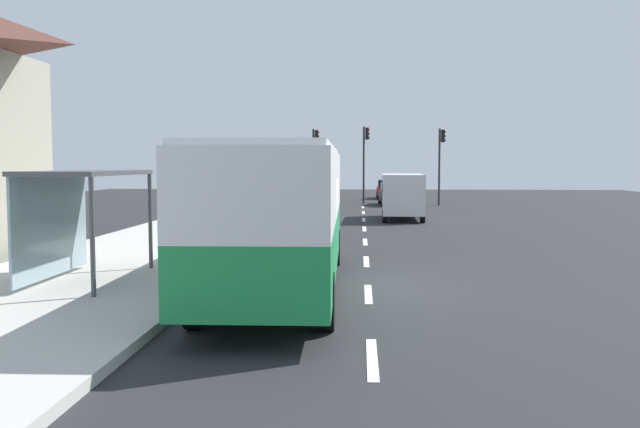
% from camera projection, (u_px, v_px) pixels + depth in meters
% --- Properties ---
extents(ground_plane, '(56.00, 92.00, 0.04)m').
position_uv_depth(ground_plane, '(359.00, 230.00, 29.98)').
color(ground_plane, '#262628').
extents(sidewalk_platform, '(6.20, 30.00, 0.18)m').
position_uv_depth(sidewalk_platform, '(117.00, 267.00, 18.40)').
color(sidewalk_platform, beige).
rests_on(sidewalk_platform, ground).
extents(lane_stripe_seg_0, '(0.16, 2.20, 0.01)m').
position_uv_depth(lane_stripe_seg_0, '(372.00, 359.00, 10.05)').
color(lane_stripe_seg_0, silver).
rests_on(lane_stripe_seg_0, ground).
extents(lane_stripe_seg_1, '(0.16, 2.20, 0.01)m').
position_uv_depth(lane_stripe_seg_1, '(368.00, 294.00, 15.03)').
color(lane_stripe_seg_1, silver).
rests_on(lane_stripe_seg_1, ground).
extents(lane_stripe_seg_2, '(0.16, 2.20, 0.01)m').
position_uv_depth(lane_stripe_seg_2, '(366.00, 262.00, 20.01)').
color(lane_stripe_seg_2, silver).
rests_on(lane_stripe_seg_2, ground).
extents(lane_stripe_seg_3, '(0.16, 2.20, 0.01)m').
position_uv_depth(lane_stripe_seg_3, '(365.00, 242.00, 24.99)').
color(lane_stripe_seg_3, silver).
rests_on(lane_stripe_seg_3, ground).
extents(lane_stripe_seg_4, '(0.16, 2.20, 0.01)m').
position_uv_depth(lane_stripe_seg_4, '(364.00, 229.00, 29.96)').
color(lane_stripe_seg_4, silver).
rests_on(lane_stripe_seg_4, ground).
extents(lane_stripe_seg_5, '(0.16, 2.20, 0.01)m').
position_uv_depth(lane_stripe_seg_5, '(364.00, 220.00, 34.94)').
color(lane_stripe_seg_5, silver).
rests_on(lane_stripe_seg_5, ground).
extents(lane_stripe_seg_6, '(0.16, 2.20, 0.01)m').
position_uv_depth(lane_stripe_seg_6, '(363.00, 213.00, 39.92)').
color(lane_stripe_seg_6, silver).
rests_on(lane_stripe_seg_6, ground).
extents(lane_stripe_seg_7, '(0.16, 2.20, 0.01)m').
position_uv_depth(lane_stripe_seg_7, '(363.00, 207.00, 44.90)').
color(lane_stripe_seg_7, silver).
rests_on(lane_stripe_seg_7, ground).
extents(bus, '(2.69, 11.05, 3.21)m').
position_uv_depth(bus, '(280.00, 208.00, 15.41)').
color(bus, '#1E8C47').
rests_on(bus, ground).
extents(white_van, '(2.14, 5.25, 2.30)m').
position_uv_depth(white_van, '(402.00, 193.00, 35.03)').
color(white_van, silver).
rests_on(white_van, ground).
extents(sedan_near, '(1.89, 4.42, 1.52)m').
position_uv_depth(sedan_near, '(388.00, 189.00, 55.95)').
color(sedan_near, '#A51919').
rests_on(sedan_near, ground).
extents(sedan_far, '(1.95, 4.45, 1.52)m').
position_uv_depth(sedan_far, '(393.00, 194.00, 47.17)').
color(sedan_far, black).
rests_on(sedan_far, ground).
extents(recycling_bin_yellow, '(0.52, 0.52, 0.95)m').
position_uv_depth(recycling_bin_yellow, '(194.00, 249.00, 17.74)').
color(recycling_bin_yellow, yellow).
rests_on(recycling_bin_yellow, sidewalk_platform).
extents(recycling_bin_green, '(0.52, 0.52, 0.95)m').
position_uv_depth(recycling_bin_green, '(200.00, 246.00, 18.44)').
color(recycling_bin_green, green).
rests_on(recycling_bin_green, sidewalk_platform).
extents(recycling_bin_orange, '(0.52, 0.52, 0.95)m').
position_uv_depth(recycling_bin_orange, '(206.00, 243.00, 19.13)').
color(recycling_bin_orange, orange).
rests_on(recycling_bin_orange, sidewalk_platform).
extents(traffic_light_near_side, '(0.49, 0.28, 5.20)m').
position_uv_depth(traffic_light_near_side, '(441.00, 155.00, 46.69)').
color(traffic_light_near_side, '#2D2D2D').
rests_on(traffic_light_near_side, ground).
extents(traffic_light_far_side, '(0.49, 0.28, 5.23)m').
position_uv_depth(traffic_light_far_side, '(315.00, 155.00, 47.98)').
color(traffic_light_far_side, '#2D2D2D').
rests_on(traffic_light_far_side, ground).
extents(traffic_light_median, '(0.49, 0.28, 5.43)m').
position_uv_depth(traffic_light_median, '(365.00, 153.00, 48.57)').
color(traffic_light_median, '#2D2D2D').
rests_on(traffic_light_median, ground).
extents(bus_shelter, '(1.80, 4.00, 2.50)m').
position_uv_depth(bus_shelter, '(74.00, 196.00, 15.64)').
color(bus_shelter, '#4C4C51').
rests_on(bus_shelter, sidewalk_platform).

